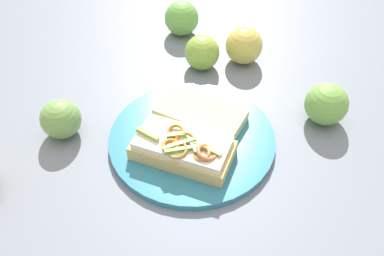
# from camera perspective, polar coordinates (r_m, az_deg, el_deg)

# --- Properties ---
(ground_plane) EXTENTS (2.00, 2.00, 0.00)m
(ground_plane) POSITION_cam_1_polar(r_m,az_deg,el_deg) (0.71, 0.00, -1.87)
(ground_plane) COLOR slate
(ground_plane) RESTS_ON ground
(plate) EXTENTS (0.29, 0.29, 0.01)m
(plate) POSITION_cam_1_polar(r_m,az_deg,el_deg) (0.70, 0.00, -1.51)
(plate) COLOR teal
(plate) RESTS_ON ground_plane
(sandwich) EXTENTS (0.09, 0.17, 0.05)m
(sandwich) POSITION_cam_1_polar(r_m,az_deg,el_deg) (0.65, -1.46, -2.83)
(sandwich) COLOR tan
(sandwich) RESTS_ON plate
(bread_slice_side) EXTENTS (0.10, 0.17, 0.02)m
(bread_slice_side) POSITION_cam_1_polar(r_m,az_deg,el_deg) (0.72, 1.36, 1.97)
(bread_slice_side) COLOR beige
(bread_slice_side) RESTS_ON plate
(apple_0) EXTENTS (0.11, 0.11, 0.08)m
(apple_0) POSITION_cam_1_polar(r_m,az_deg,el_deg) (0.87, 7.52, 11.72)
(apple_0) COLOR gold
(apple_0) RESTS_ON ground_plane
(apple_1) EXTENTS (0.08, 0.08, 0.07)m
(apple_1) POSITION_cam_1_polar(r_m,az_deg,el_deg) (0.85, 1.46, 10.85)
(apple_1) COLOR #8DB13F
(apple_1) RESTS_ON ground_plane
(apple_2) EXTENTS (0.11, 0.11, 0.08)m
(apple_2) POSITION_cam_1_polar(r_m,az_deg,el_deg) (0.76, 18.83, 3.30)
(apple_2) COLOR #73AD48
(apple_2) RESTS_ON ground_plane
(apple_4) EXTENTS (0.11, 0.11, 0.08)m
(apple_4) POSITION_cam_1_polar(r_m,az_deg,el_deg) (0.96, -1.51, 15.57)
(apple_4) COLOR #69AF4A
(apple_4) RESTS_ON ground_plane
(apple_5) EXTENTS (0.09, 0.09, 0.07)m
(apple_5) POSITION_cam_1_polar(r_m,az_deg,el_deg) (0.73, -18.42, 1.24)
(apple_5) COLOR #709E4E
(apple_5) RESTS_ON ground_plane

